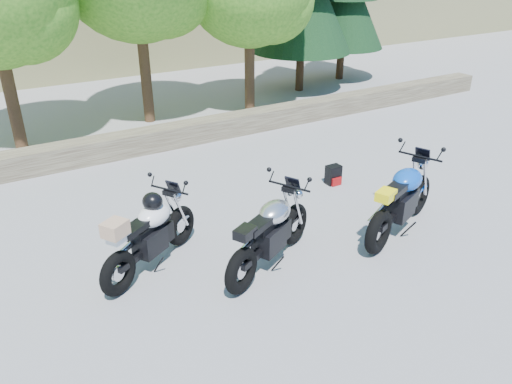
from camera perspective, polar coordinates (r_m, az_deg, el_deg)
ground at (r=7.44m, az=2.68°, el=-8.46°), size 90.00×90.00×0.00m
stone_wall at (r=11.81m, az=-12.24°, el=5.81°), size 22.00×0.55×0.50m
silver_bike at (r=7.19m, az=1.66°, el=-4.76°), size 2.01×1.12×1.09m
white_bike at (r=7.28m, az=-12.06°, el=-4.65°), size 1.85×1.22×1.15m
blue_bike at (r=8.37m, az=16.32°, el=-0.91°), size 2.22×1.07×1.16m
backpack at (r=9.98m, az=8.85°, el=1.92°), size 0.29×0.25×0.38m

